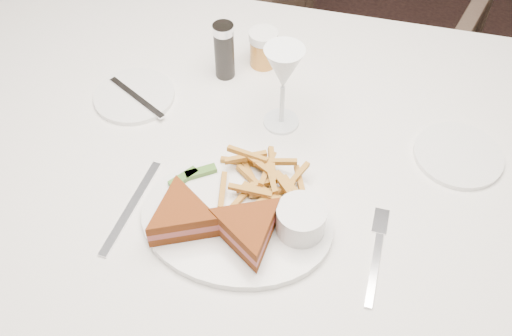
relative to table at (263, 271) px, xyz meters
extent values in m
plane|color=black|center=(-0.19, 0.09, -0.38)|extent=(5.00, 5.00, 0.00)
cube|color=silver|center=(0.00, 0.00, 0.00)|extent=(1.57, 1.13, 0.75)
imported|color=#4A382D|center=(0.01, 0.83, -0.04)|extent=(0.76, 0.73, 0.68)
ellipsoid|color=white|center=(0.00, -0.13, 0.38)|extent=(0.34, 0.28, 0.01)
cube|color=silver|center=(-0.18, -0.16, 0.38)|extent=(0.02, 0.21, 0.00)
cylinder|color=white|center=(-0.30, 0.08, 0.38)|extent=(0.16, 0.16, 0.01)
cylinder|color=white|center=(0.32, 0.14, 0.38)|extent=(0.16, 0.16, 0.01)
cylinder|color=black|center=(-0.16, 0.21, 0.44)|extent=(0.04, 0.04, 0.12)
cylinder|color=#C07A2E|center=(-0.10, 0.27, 0.42)|extent=(0.06, 0.06, 0.08)
cube|color=#3D6A25|center=(-0.10, -0.07, 0.40)|extent=(0.05, 0.05, 0.01)
cube|color=#3D6A25|center=(-0.12, -0.09, 0.40)|extent=(0.04, 0.06, 0.01)
cylinder|color=white|center=(0.10, -0.12, 0.42)|extent=(0.08, 0.08, 0.05)
camera|label=1|loc=(0.20, -0.63, 1.16)|focal=40.00mm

